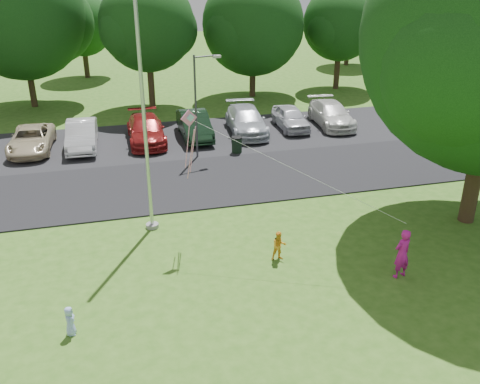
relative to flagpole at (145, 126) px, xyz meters
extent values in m
plane|color=#36661A|center=(3.50, -5.00, -4.17)|extent=(120.00, 120.00, 0.00)
cube|color=black|center=(3.50, 4.00, -4.14)|extent=(60.00, 6.00, 0.06)
cube|color=black|center=(3.50, 10.50, -4.14)|extent=(42.00, 7.00, 0.06)
cylinder|color=#B7BABF|center=(0.00, 0.00, 0.83)|extent=(0.14, 0.14, 10.00)
cylinder|color=gray|center=(0.00, 0.00, -4.09)|extent=(0.50, 0.50, 0.16)
cylinder|color=#3F3F44|center=(3.15, 7.26, -1.49)|extent=(0.11, 0.11, 5.36)
cylinder|color=#3F3F44|center=(3.75, 7.43, 1.06)|extent=(1.23, 0.40, 0.08)
cube|color=silver|center=(4.35, 7.59, 1.00)|extent=(0.44, 0.29, 0.13)
cylinder|color=black|center=(5.33, 7.39, -3.73)|extent=(0.54, 0.54, 0.87)
cylinder|color=black|center=(5.33, 7.39, -3.28)|extent=(0.58, 0.58, 0.05)
cylinder|color=#332316|center=(12.40, -2.58, -2.28)|extent=(0.62, 0.62, 3.78)
sphere|color=black|center=(10.44, -3.81, 2.56)|extent=(5.90, 5.90, 5.90)
sphere|color=black|center=(10.10, -3.58, 2.21)|extent=(5.12, 5.12, 5.12)
cylinder|color=#332316|center=(-6.10, 20.24, -2.57)|extent=(0.44, 0.44, 3.19)
sphere|color=black|center=(-6.10, 20.24, 2.00)|extent=(8.50, 8.50, 8.50)
sphere|color=black|center=(-4.18, 21.09, 1.37)|extent=(5.53, 5.53, 5.53)
cylinder|color=#332316|center=(1.92, 17.90, -2.45)|extent=(0.44, 0.44, 3.43)
sphere|color=black|center=(1.92, 17.90, 1.45)|extent=(6.27, 6.27, 6.27)
sphere|color=black|center=(3.33, 18.53, 0.98)|extent=(4.07, 4.07, 4.07)
sphere|color=black|center=(0.66, 17.12, 1.14)|extent=(3.76, 3.76, 3.76)
cylinder|color=#332316|center=(9.53, 19.17, -2.84)|extent=(0.44, 0.44, 2.66)
sphere|color=black|center=(9.53, 19.17, 1.03)|extent=(7.27, 7.27, 7.27)
sphere|color=black|center=(11.16, 19.89, 0.49)|extent=(4.72, 4.72, 4.72)
sphere|color=black|center=(8.07, 18.26, 0.67)|extent=(4.36, 4.36, 4.36)
cylinder|color=#332316|center=(16.62, 19.89, -2.66)|extent=(0.44, 0.44, 3.02)
sphere|color=black|center=(16.62, 19.89, 0.84)|extent=(5.67, 5.67, 5.67)
sphere|color=black|center=(17.89, 20.46, 0.41)|extent=(3.68, 3.68, 3.68)
sphere|color=black|center=(15.48, 19.18, 0.55)|extent=(3.40, 3.40, 3.40)
cylinder|color=#332316|center=(25.42, 17.25, -2.45)|extent=(0.44, 0.44, 3.42)
sphere|color=black|center=(25.42, 17.25, 2.33)|extent=(8.77, 8.77, 8.77)
sphere|color=black|center=(27.39, 18.13, 1.67)|extent=(5.70, 5.70, 5.70)
sphere|color=black|center=(23.67, 16.15, 1.89)|extent=(5.26, 5.26, 5.26)
cylinder|color=#332316|center=(-2.50, 29.00, -2.87)|extent=(0.44, 0.44, 2.60)
sphere|color=black|center=(-2.50, 29.00, 0.25)|extent=(5.20, 5.20, 5.20)
sphere|color=black|center=(-1.33, 29.52, -0.14)|extent=(3.38, 3.38, 3.38)
sphere|color=black|center=(-3.54, 28.35, -0.01)|extent=(3.12, 3.12, 3.12)
cylinder|color=#332316|center=(21.50, 28.50, -2.87)|extent=(0.44, 0.44, 2.60)
sphere|color=black|center=(21.50, 28.50, 0.25)|extent=(5.20, 5.20, 5.20)
sphere|color=black|center=(22.67, 29.02, -0.14)|extent=(3.38, 3.38, 3.38)
sphere|color=black|center=(20.46, 27.85, -0.01)|extent=(3.12, 3.12, 3.12)
imported|color=#C6B793|center=(-5.37, 10.43, -3.47)|extent=(2.39, 4.71, 1.28)
imported|color=silver|center=(-2.72, 10.24, -3.37)|extent=(1.70, 4.51, 1.47)
imported|color=maroon|center=(0.78, 10.32, -3.39)|extent=(2.06, 4.95, 1.43)
imported|color=black|center=(3.59, 10.47, -3.36)|extent=(1.60, 4.52, 1.48)
imported|color=#B2B7BF|center=(6.73, 10.61, -3.37)|extent=(2.53, 5.26, 1.48)
imported|color=silver|center=(9.54, 10.71, -3.43)|extent=(1.71, 4.00, 1.35)
imported|color=silver|center=(12.21, 10.67, -3.40)|extent=(2.30, 4.96, 1.40)
imported|color=#C51A90|center=(7.67, -5.59, -3.28)|extent=(0.73, 0.57, 1.77)
imported|color=orange|center=(4.09, -3.54, -3.62)|extent=(0.54, 0.43, 1.09)
imported|color=#A0B8F6|center=(-2.92, -5.91, -3.71)|extent=(0.34, 0.47, 0.91)
cube|color=pink|center=(1.43, -1.30, 0.58)|extent=(0.59, 0.18, 0.60)
cube|color=#8CC6E5|center=(1.48, -1.33, 0.60)|extent=(0.29, 0.10, 0.29)
cylinder|color=white|center=(4.55, -3.44, -0.79)|extent=(6.24, 4.30, 2.75)
cylinder|color=pink|center=(1.33, -1.30, -0.49)|extent=(0.20, 0.26, 1.61)
cylinder|color=pink|center=(1.53, -1.25, -0.61)|extent=(0.22, 0.42, 1.83)
cylinder|color=pink|center=(1.43, -1.38, -0.74)|extent=(0.24, 0.62, 2.05)
camera|label=1|loc=(-1.33, -18.97, 5.84)|focal=40.00mm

